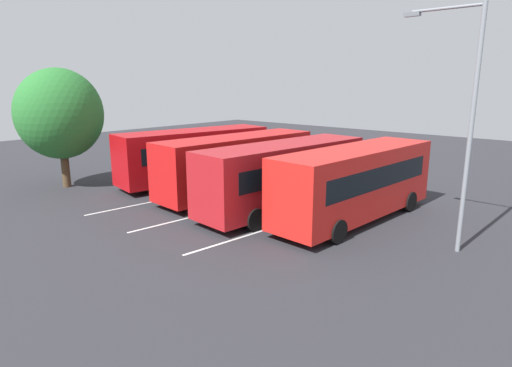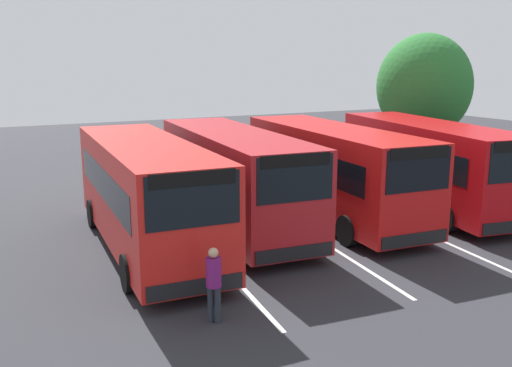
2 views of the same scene
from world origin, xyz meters
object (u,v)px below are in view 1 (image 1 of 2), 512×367
Objects in this scene: bus_far_left at (356,181)px; bus_far_right at (195,154)px; bus_center_left at (284,174)px; pedestrian at (407,179)px; depot_tree at (60,114)px; street_lamp at (465,115)px; bus_center_right at (237,163)px.

bus_far_right is at bearing 93.06° from bus_far_left.
bus_far_left is 0.99× the size of bus_far_right.
bus_center_left is 6.96m from pedestrian.
pedestrian is at bearing -55.40° from depot_tree.
bus_far_left is at bearing -70.36° from depot_tree.
street_lamp reaches higher than bus_far_left.
bus_far_left is 6.65m from bus_center_right.
depot_tree is at bearing 113.04° from bus_far_left.
bus_center_left is 1.11× the size of street_lamp.
depot_tree is (-5.51, 4.74, 2.40)m from bus_far_right.
bus_center_left and bus_center_right have the same top height.
bus_far_left is 1.11× the size of street_lamp.
bus_center_right is 1.40× the size of depot_tree.
bus_far_right is 11.85m from pedestrian.
pedestrian is (6.09, -3.29, -0.76)m from bus_center_left.
bus_center_right is 10.29m from depot_tree.
bus_center_left is 7.44m from bus_far_right.
pedestrian is (5.17, -0.13, -0.76)m from bus_far_left.
bus_far_right is 1.12× the size of street_lamp.
street_lamp is (-0.87, -14.81, 3.05)m from bus_far_right.
street_lamp is 20.11m from depot_tree.
bus_far_left is 5.64× the size of pedestrian.
bus_far_right is at bearing -2.25° from street_lamp.
bus_far_left is 1.00× the size of bus_center_right.
bus_center_left is 1.00× the size of bus_center_right.
street_lamp is at bearing 80.44° from pedestrian.
bus_center_left is (-0.92, 3.16, 0.00)m from bus_far_left.
bus_center_right is 8.80m from pedestrian.
bus_center_right is at bearing -86.66° from bus_far_right.
bus_far_left is 3.29m from bus_center_left.
street_lamp is 1.26× the size of depot_tree.
pedestrian is (5.57, -6.77, -0.76)m from bus_center_right.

